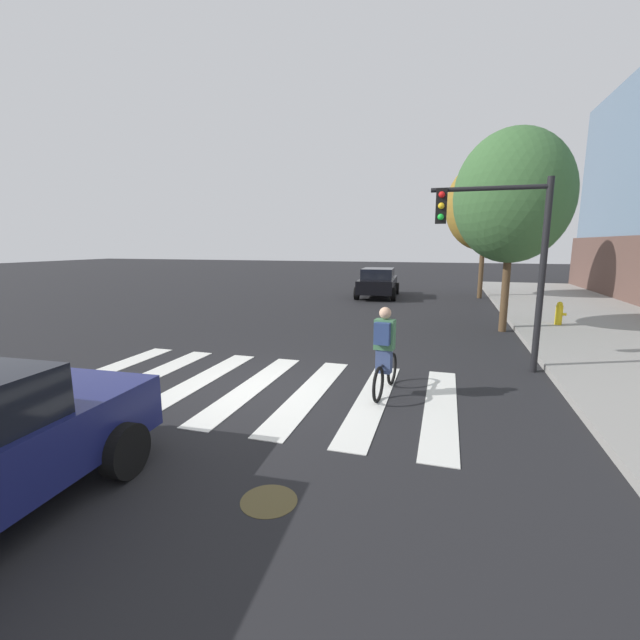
{
  "coord_description": "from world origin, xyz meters",
  "views": [
    {
      "loc": [
        3.27,
        -7.28,
        2.82
      ],
      "look_at": [
        0.82,
        0.88,
        1.27
      ],
      "focal_mm": 23.56,
      "sensor_mm": 36.0,
      "label": 1
    }
  ],
  "objects_px": {
    "manhole_cover": "(269,501)",
    "street_tree_mid": "(486,206)",
    "traffic_light_near": "(503,242)",
    "fire_hydrant": "(559,313)",
    "street_tree_near": "(513,197)",
    "sedan_mid": "(378,282)",
    "cyclist": "(385,352)"
  },
  "relations": [
    {
      "from": "sedan_mid",
      "to": "cyclist",
      "type": "xyz_separation_m",
      "value": [
        2.47,
        -14.84,
        0.05
      ]
    },
    {
      "from": "traffic_light_near",
      "to": "fire_hydrant",
      "type": "xyz_separation_m",
      "value": [
        2.54,
        5.53,
        -2.33
      ]
    },
    {
      "from": "cyclist",
      "to": "street_tree_near",
      "type": "xyz_separation_m",
      "value": [
        2.87,
        7.0,
        3.41
      ]
    },
    {
      "from": "traffic_light_near",
      "to": "street_tree_near",
      "type": "distance_m",
      "value": 4.84
    },
    {
      "from": "manhole_cover",
      "to": "cyclist",
      "type": "height_order",
      "value": "cyclist"
    },
    {
      "from": "traffic_light_near",
      "to": "sedan_mid",
      "type": "bearing_deg",
      "value": 110.51
    },
    {
      "from": "fire_hydrant",
      "to": "street_tree_mid",
      "type": "height_order",
      "value": "street_tree_mid"
    },
    {
      "from": "traffic_light_near",
      "to": "fire_hydrant",
      "type": "height_order",
      "value": "traffic_light_near"
    },
    {
      "from": "sedan_mid",
      "to": "cyclist",
      "type": "distance_m",
      "value": 15.04
    },
    {
      "from": "sedan_mid",
      "to": "manhole_cover",
      "type": "bearing_deg",
      "value": -84.66
    },
    {
      "from": "sedan_mid",
      "to": "fire_hydrant",
      "type": "distance_m",
      "value": 9.96
    },
    {
      "from": "street_tree_near",
      "to": "street_tree_mid",
      "type": "bearing_deg",
      "value": 90.75
    },
    {
      "from": "manhole_cover",
      "to": "street_tree_mid",
      "type": "distance_m",
      "value": 20.45
    },
    {
      "from": "manhole_cover",
      "to": "street_tree_mid",
      "type": "bearing_deg",
      "value": 79.89
    },
    {
      "from": "sedan_mid",
      "to": "traffic_light_near",
      "type": "xyz_separation_m",
      "value": [
        4.64,
        -12.42,
        2.07
      ]
    },
    {
      "from": "fire_hydrant",
      "to": "sedan_mid",
      "type": "bearing_deg",
      "value": 136.19
    },
    {
      "from": "sedan_mid",
      "to": "street_tree_near",
      "type": "bearing_deg",
      "value": -55.72
    },
    {
      "from": "cyclist",
      "to": "traffic_light_near",
      "type": "xyz_separation_m",
      "value": [
        2.17,
        2.42,
        2.02
      ]
    },
    {
      "from": "sedan_mid",
      "to": "street_tree_near",
      "type": "distance_m",
      "value": 10.1
    },
    {
      "from": "traffic_light_near",
      "to": "street_tree_mid",
      "type": "bearing_deg",
      "value": 87.52
    },
    {
      "from": "sedan_mid",
      "to": "fire_hydrant",
      "type": "xyz_separation_m",
      "value": [
        7.18,
        -6.89,
        -0.26
      ]
    },
    {
      "from": "manhole_cover",
      "to": "street_tree_mid",
      "type": "relative_size",
      "value": 0.09
    },
    {
      "from": "cyclist",
      "to": "street_tree_mid",
      "type": "distance_m",
      "value": 16.58
    },
    {
      "from": "street_tree_mid",
      "to": "fire_hydrant",
      "type": "bearing_deg",
      "value": -76.14
    },
    {
      "from": "sedan_mid",
      "to": "fire_hydrant",
      "type": "bearing_deg",
      "value": -43.81
    },
    {
      "from": "cyclist",
      "to": "fire_hydrant",
      "type": "height_order",
      "value": "cyclist"
    },
    {
      "from": "sedan_mid",
      "to": "street_tree_near",
      "type": "xyz_separation_m",
      "value": [
        5.34,
        -7.84,
        3.46
      ]
    },
    {
      "from": "sedan_mid",
      "to": "cyclist",
      "type": "bearing_deg",
      "value": -80.55
    },
    {
      "from": "manhole_cover",
      "to": "street_tree_near",
      "type": "relative_size",
      "value": 0.1
    },
    {
      "from": "traffic_light_near",
      "to": "street_tree_near",
      "type": "relative_size",
      "value": 0.67
    },
    {
      "from": "fire_hydrant",
      "to": "street_tree_near",
      "type": "xyz_separation_m",
      "value": [
        -1.84,
        -0.95,
        3.73
      ]
    },
    {
      "from": "street_tree_near",
      "to": "street_tree_mid",
      "type": "distance_m",
      "value": 8.89
    }
  ]
}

